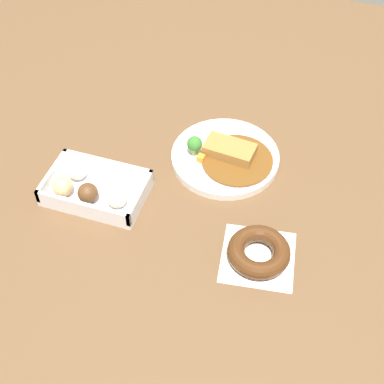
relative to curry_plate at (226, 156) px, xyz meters
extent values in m
plane|color=brown|center=(-0.04, -0.02, -0.01)|extent=(1.60, 1.60, 0.00)
cylinder|color=white|center=(0.00, 0.00, -0.01)|extent=(0.24, 0.24, 0.02)
cylinder|color=brown|center=(0.03, -0.01, 0.01)|extent=(0.16, 0.16, 0.01)
cube|color=#A87538|center=(0.01, 0.00, 0.02)|extent=(0.11, 0.07, 0.02)
cylinder|color=white|center=(-0.04, 0.02, 0.01)|extent=(0.05, 0.05, 0.00)
ellipsoid|color=yellow|center=(-0.04, 0.02, 0.02)|extent=(0.02, 0.02, 0.01)
cylinder|color=#8CB766|center=(-0.07, -0.02, 0.01)|extent=(0.01, 0.01, 0.02)
sphere|color=#387A2D|center=(-0.07, -0.02, 0.03)|extent=(0.03, 0.03, 0.03)
cube|color=orange|center=(-0.05, -0.03, 0.01)|extent=(0.02, 0.02, 0.02)
cube|color=white|center=(-0.23, -0.18, -0.01)|extent=(0.21, 0.13, 0.01)
cube|color=white|center=(-0.33, -0.18, 0.01)|extent=(0.01, 0.13, 0.03)
cube|color=white|center=(-0.13, -0.18, 0.01)|extent=(0.01, 0.13, 0.03)
cube|color=white|center=(-0.23, -0.24, 0.01)|extent=(0.21, 0.01, 0.03)
cube|color=white|center=(-0.23, -0.12, 0.01)|extent=(0.21, 0.01, 0.03)
sphere|color=#DBB77A|center=(-0.29, -0.21, 0.02)|extent=(0.04, 0.04, 0.04)
sphere|color=brown|center=(-0.23, -0.21, 0.02)|extent=(0.04, 0.04, 0.04)
sphere|color=#EFE5C6|center=(-0.17, -0.20, 0.02)|extent=(0.04, 0.04, 0.04)
sphere|color=silver|center=(-0.28, -0.16, 0.02)|extent=(0.04, 0.04, 0.04)
cube|color=white|center=(0.13, -0.23, -0.01)|extent=(0.16, 0.16, 0.00)
torus|color=#4C2B14|center=(0.13, -0.23, 0.00)|extent=(0.12, 0.12, 0.03)
camera|label=1|loc=(0.19, -0.83, 0.85)|focal=50.96mm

